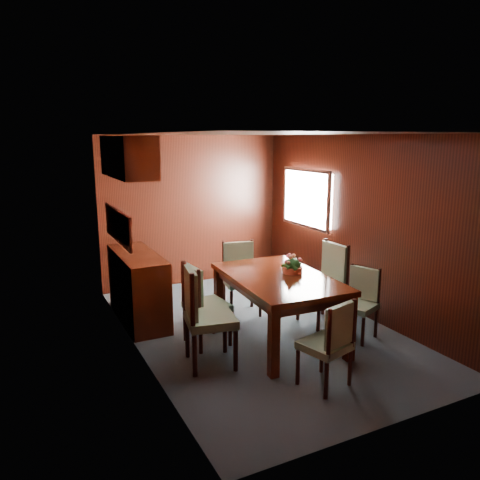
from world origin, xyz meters
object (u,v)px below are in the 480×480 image
dining_table (279,285)px  chair_right_near (360,298)px  chair_left_near (202,311)px  chair_head (331,340)px  flower_centerpiece (292,263)px  sideboard (138,287)px

dining_table → chair_right_near: size_ratio=2.04×
chair_left_near → chair_right_near: chair_left_near is taller
chair_head → flower_centerpiece: flower_centerpiece is taller
chair_left_near → chair_right_near: bearing=96.2°
flower_centerpiece → chair_right_near: bearing=-27.8°
chair_left_near → dining_table: bearing=111.2°
chair_left_near → chair_head: chair_left_near is taller
dining_table → chair_head: size_ratio=1.97×
chair_right_near → chair_head: bearing=105.9°
chair_head → chair_right_near: bearing=22.8°
chair_head → flower_centerpiece: 1.32m
dining_table → chair_head: (-0.12, -1.17, -0.19)m
sideboard → dining_table: size_ratio=0.80×
chair_right_near → chair_left_near: bearing=63.7°
sideboard → chair_head: sideboard is taller
chair_left_near → chair_right_near: 1.98m
chair_right_near → flower_centerpiece: 0.93m
dining_table → chair_left_near: 1.06m
chair_right_near → flower_centerpiece: flower_centerpiece is taller
sideboard → dining_table: bearing=-45.9°
sideboard → dining_table: sideboard is taller
dining_table → chair_left_near: bearing=-166.2°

